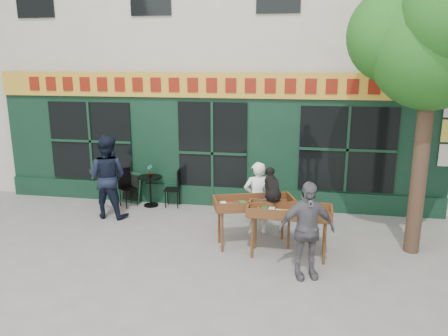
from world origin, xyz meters
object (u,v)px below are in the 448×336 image
(woman, at_px, (257,198))
(bistro_table, at_px, (150,185))
(dog, at_px, (272,184))
(book_cart_right, at_px, (289,214))
(man_left, at_px, (107,177))
(man_right, at_px, (306,230))
(book_cart_center, at_px, (254,206))

(woman, height_order, bistro_table, woman)
(dog, bearing_deg, bistro_table, 128.99)
(book_cart_right, distance_m, man_left, 4.44)
(dog, distance_m, bistro_table, 3.82)
(man_left, bearing_deg, bistro_table, -124.71)
(dog, bearing_deg, man_left, 145.41)
(man_right, distance_m, bistro_table, 4.90)
(book_cart_center, xyz_separation_m, bistro_table, (-2.81, 1.97, -0.28))
(woman, xyz_separation_m, man_right, (1.00, -1.77, 0.06))
(woman, bearing_deg, book_cart_center, 71.56)
(dog, relative_size, bistro_table, 0.79)
(dog, relative_size, man_right, 0.36)
(woman, height_order, book_cart_right, woman)
(man_right, bearing_deg, bistro_table, 122.70)
(woman, xyz_separation_m, book_cart_right, (0.70, -1.02, 0.05))
(man_right, bearing_deg, man_left, 135.87)
(book_cart_right, xyz_separation_m, man_left, (-4.20, 1.43, 0.14))
(dog, bearing_deg, book_cart_center, 153.43)
(bistro_table, bearing_deg, dog, -32.57)
(book_cart_center, height_order, man_left, man_left)
(woman, height_order, man_left, man_left)
(woman, xyz_separation_m, bistro_table, (-2.81, 1.32, -0.23))
(book_cart_right, distance_m, bistro_table, 4.22)
(book_cart_right, bearing_deg, book_cart_center, 153.85)
(woman, distance_m, man_left, 3.54)
(man_right, xyz_separation_m, bistro_table, (-3.80, 3.08, -0.29))
(book_cart_center, xyz_separation_m, book_cart_right, (0.70, -0.37, 0.00))
(dog, relative_size, man_left, 0.31)
(book_cart_right, bearing_deg, dog, 139.08)
(woman, distance_m, man_right, 2.03)
(woman, relative_size, bistro_table, 2.04)
(book_cart_center, height_order, bistro_table, book_cart_center)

